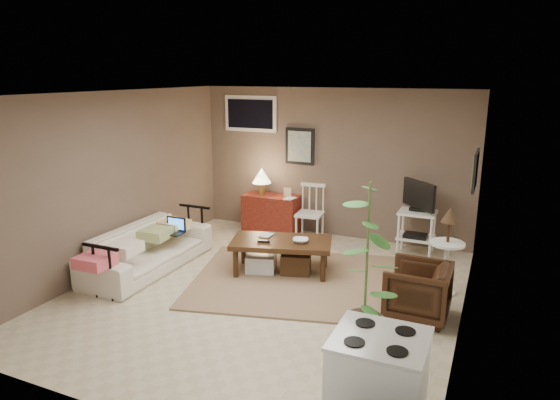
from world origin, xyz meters
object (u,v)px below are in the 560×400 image
at_px(tv_stand, 417,216).
at_px(armchair, 418,288).
at_px(coffee_table, 281,254).
at_px(red_console, 271,210).
at_px(sofa, 148,242).
at_px(side_table, 448,241).
at_px(potted_plant, 367,263).
at_px(stove, 377,390).
at_px(spindle_chair, 310,214).

distance_m(tv_stand, armchair, 2.02).
height_order(coffee_table, red_console, red_console).
height_order(sofa, side_table, side_table).
xyz_separation_m(armchair, potted_plant, (-0.36, -0.91, 0.57)).
bearing_deg(red_console, coffee_table, -60.84).
relative_size(red_console, stove, 1.28).
bearing_deg(spindle_chair, side_table, -29.41).
bearing_deg(potted_plant, spindle_chair, 119.54).
distance_m(spindle_chair, stove, 4.59).
relative_size(tv_stand, side_table, 1.02).
xyz_separation_m(coffee_table, armchair, (1.87, -0.51, 0.06)).
xyz_separation_m(side_table, armchair, (-0.21, -0.76, -0.34)).
bearing_deg(side_table, coffee_table, -173.18).
height_order(spindle_chair, potted_plant, potted_plant).
bearing_deg(armchair, spindle_chair, -134.03).
height_order(side_table, stove, side_table).
distance_m(tv_stand, stove, 4.08).
bearing_deg(sofa, spindle_chair, -37.06).
bearing_deg(spindle_chair, sofa, -127.06).
height_order(tv_stand, side_table, tv_stand).
bearing_deg(armchair, sofa, -87.89).
distance_m(tv_stand, potted_plant, 2.90).
distance_m(sofa, potted_plant, 3.37).
distance_m(side_table, potted_plant, 1.78).
bearing_deg(red_console, sofa, -110.44).
relative_size(sofa, potted_plant, 1.18).
distance_m(coffee_table, spindle_chair, 1.52).
height_order(spindle_chair, side_table, side_table).
bearing_deg(tv_stand, stove, -84.74).
bearing_deg(coffee_table, potted_plant, -43.24).
height_order(coffee_table, spindle_chair, spindle_chair).
relative_size(potted_plant, stove, 2.00).
bearing_deg(red_console, spindle_chair, -8.71).
distance_m(armchair, stove, 2.09).
bearing_deg(armchair, red_console, -126.61).
xyz_separation_m(spindle_chair, side_table, (2.23, -1.25, 0.25)).
distance_m(armchair, potted_plant, 1.13).
distance_m(sofa, spindle_chair, 2.61).
bearing_deg(stove, side_table, 86.57).
xyz_separation_m(red_console, armchair, (2.77, -2.13, -0.04)).
xyz_separation_m(coffee_table, potted_plant, (1.51, -1.42, 0.63)).
relative_size(coffee_table, potted_plant, 0.85).
height_order(coffee_table, side_table, side_table).
distance_m(red_console, spindle_chair, 0.76).
bearing_deg(armchair, stove, 2.01).
relative_size(coffee_table, side_table, 1.33).
bearing_deg(potted_plant, coffee_table, 136.76).
bearing_deg(red_console, potted_plant, -51.56).
relative_size(coffee_table, stove, 1.70).
distance_m(potted_plant, stove, 1.34).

